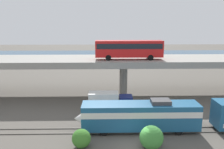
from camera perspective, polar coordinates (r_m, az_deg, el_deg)
name	(u,v)px	position (r m, az deg, el deg)	size (l,w,h in m)	color
ground_plane	(136,147)	(28.01, 5.70, -16.83)	(260.00, 260.00, 0.00)	#565149
rail_strip_near	(133,133)	(30.86, 4.95, -13.80)	(110.00, 0.12, 0.12)	#59544C
rail_strip_far	(131,128)	(32.17, 4.66, -12.66)	(110.00, 0.12, 0.12)	#59544C
train_locomotive	(135,115)	(30.69, 5.44, -9.60)	(15.78, 3.04, 4.18)	#1E5984
highway_overpass	(124,62)	(44.97, 2.80, 3.11)	(96.00, 10.33, 7.14)	gray
transit_bus_on_overpass	(129,48)	(42.87, 4.13, 6.35)	(12.00, 2.68, 3.40)	red
service_truck_west	(109,101)	(37.41, -0.68, -6.38)	(6.80, 2.46, 3.04)	navy
pier_parking_lot	(116,62)	(80.39, 0.98, 2.99)	(76.94, 10.60, 1.32)	gray
parked_car_0	(72,57)	(82.84, -9.67, 4.10)	(4.11, 1.82, 1.50)	navy
parked_car_1	(189,57)	(85.85, 17.98, 3.95)	(4.00, 1.84, 1.50)	black
parked_car_2	(35,58)	(82.88, -17.99, 3.68)	(4.24, 1.82, 1.50)	#515459
parked_car_3	(111,57)	(81.74, -0.18, 4.17)	(4.46, 1.91, 1.50)	#B7B7BC
parked_car_4	(127,57)	(82.54, 3.71, 4.22)	(4.32, 1.99, 1.50)	#0C4C26
harbor_water	(114,55)	(103.23, 0.47, 4.68)	(140.00, 36.00, 0.01)	#2D5170
shrub_left	(81,138)	(27.46, -7.37, -14.99)	(2.12, 2.12, 2.12)	#3B7B2A
shrub_right	(151,138)	(27.23, 9.45, -14.70)	(2.64, 2.64, 2.64)	#3B8437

